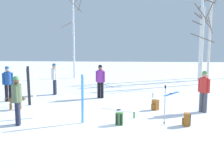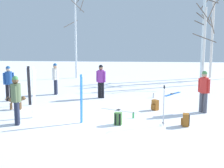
# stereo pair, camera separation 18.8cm
# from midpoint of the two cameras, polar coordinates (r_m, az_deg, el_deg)

# --- Properties ---
(ground_plane) EXTENTS (60.00, 60.00, 0.00)m
(ground_plane) POSITION_cam_midpoint_polar(r_m,az_deg,el_deg) (10.30, -1.68, -7.43)
(ground_plane) COLOR white
(person_0) EXTENTS (0.44, 0.34, 1.72)m
(person_0) POSITION_cam_midpoint_polar(r_m,az_deg,el_deg) (14.22, -20.21, 0.57)
(person_0) COLOR black
(person_0) RESTS_ON ground_plane
(person_1) EXTENTS (0.34, 0.52, 1.72)m
(person_1) POSITION_cam_midpoint_polar(r_m,az_deg,el_deg) (15.34, -11.27, 1.50)
(person_1) COLOR #1E2338
(person_1) RESTS_ON ground_plane
(person_2) EXTENTS (0.34, 0.50, 1.72)m
(person_2) POSITION_cam_midpoint_polar(r_m,az_deg,el_deg) (10.05, -18.71, -2.55)
(person_2) COLOR #1E2338
(person_2) RESTS_ON ground_plane
(person_3) EXTENTS (0.41, 0.39, 1.72)m
(person_3) POSITION_cam_midpoint_polar(r_m,az_deg,el_deg) (11.77, 18.90, -0.96)
(person_3) COLOR #4C4C56
(person_3) RESTS_ON ground_plane
(person_4) EXTENTS (0.50, 0.34, 1.72)m
(person_4) POSITION_cam_midpoint_polar(r_m,az_deg,el_deg) (14.08, -1.92, 1.03)
(person_4) COLOR black
(person_4) RESTS_ON ground_plane
(dog) EXTENTS (0.89, 0.33, 0.57)m
(dog) POSITION_cam_midpoint_polar(r_m,az_deg,el_deg) (12.44, -18.73, -3.23)
(dog) COLOR brown
(dog) RESTS_ON ground_plane
(ski_pair_planted_0) EXTENTS (0.07, 0.16, 1.74)m
(ski_pair_planted_0) POSITION_cam_midpoint_polar(r_m,az_deg,el_deg) (9.79, -5.81, -3.11)
(ski_pair_planted_0) COLOR blue
(ski_pair_planted_0) RESTS_ON ground_plane
(ski_pair_planted_1) EXTENTS (0.14, 0.25, 1.95)m
(ski_pair_planted_1) POSITION_cam_midpoint_polar(r_m,az_deg,el_deg) (10.81, -15.36, -1.69)
(ski_pair_planted_1) COLOR white
(ski_pair_planted_1) RESTS_ON ground_plane
(ski_pair_planted_2) EXTENTS (0.12, 0.12, 1.79)m
(ski_pair_planted_2) POSITION_cam_midpoint_polar(r_m,az_deg,el_deg) (13.01, -16.39, -0.37)
(ski_pair_planted_2) COLOR black
(ski_pair_planted_2) RESTS_ON ground_plane
(ski_pair_lying_0) EXTENTS (1.11, 1.45, 0.05)m
(ski_pair_lying_0) POSITION_cam_midpoint_polar(r_m,az_deg,el_deg) (15.61, 12.74, -2.03)
(ski_pair_lying_0) COLOR blue
(ski_pair_lying_0) RESTS_ON ground_plane
(ski_pair_lying_1) EXTENTS (1.65, 0.90, 0.05)m
(ski_pair_lying_1) POSITION_cam_midpoint_polar(r_m,az_deg,el_deg) (11.66, 2.00, -5.45)
(ski_pair_lying_1) COLOR white
(ski_pair_lying_1) RESTS_ON ground_plane
(ski_poles_0) EXTENTS (0.07, 0.23, 1.40)m
(ski_poles_0) POSITION_cam_midpoint_polar(r_m,az_deg,el_deg) (9.67, 11.20, -4.10)
(ski_poles_0) COLOR #B2B2BC
(ski_poles_0) RESTS_ON ground_plane
(backpack_0) EXTENTS (0.31, 0.29, 0.44)m
(backpack_0) POSITION_cam_midpoint_polar(r_m,az_deg,el_deg) (9.86, 15.48, -7.20)
(backpack_0) COLOR #99591E
(backpack_0) RESTS_ON ground_plane
(backpack_1) EXTENTS (0.28, 0.31, 0.44)m
(backpack_1) POSITION_cam_midpoint_polar(r_m,az_deg,el_deg) (9.68, 1.85, -7.18)
(backpack_1) COLOR #4C7F3F
(backpack_1) RESTS_ON ground_plane
(backpack_2) EXTENTS (0.35, 0.34, 0.44)m
(backpack_2) POSITION_cam_midpoint_polar(r_m,az_deg,el_deg) (11.84, 9.35, -4.33)
(backpack_2) COLOR #99591E
(backpack_2) RESTS_ON ground_plane
(water_bottle_0) EXTENTS (0.08, 0.08, 0.23)m
(water_bottle_0) POSITION_cam_midpoint_polar(r_m,az_deg,el_deg) (10.53, 4.95, -6.50)
(water_bottle_0) COLOR green
(water_bottle_0) RESTS_ON ground_plane
(water_bottle_1) EXTENTS (0.07, 0.07, 0.23)m
(water_bottle_1) POSITION_cam_midpoint_polar(r_m,az_deg,el_deg) (14.44, 8.95, -2.39)
(water_bottle_1) COLOR silver
(water_bottle_1) RESTS_ON ground_plane
(birch_tree_0) EXTENTS (1.80, 1.73, 7.10)m
(birch_tree_0) POSITION_cam_midpoint_polar(r_m,az_deg,el_deg) (22.12, -7.26, 10.91)
(birch_tree_0) COLOR silver
(birch_tree_0) RESTS_ON ground_plane
(birch_tree_1) EXTENTS (1.59, 1.10, 5.35)m
(birch_tree_1) POSITION_cam_midpoint_polar(r_m,az_deg,el_deg) (19.36, 18.81, 7.73)
(birch_tree_1) COLOR silver
(birch_tree_1) RESTS_ON ground_plane
(birch_tree_2) EXTENTS (1.34, 1.32, 6.11)m
(birch_tree_2) POSITION_cam_midpoint_polar(r_m,az_deg,el_deg) (21.40, 18.58, 9.25)
(birch_tree_2) COLOR silver
(birch_tree_2) RESTS_ON ground_plane
(birch_tree_3) EXTENTS (1.38, 1.37, 7.38)m
(birch_tree_3) POSITION_cam_midpoint_polar(r_m,az_deg,el_deg) (23.52, 20.31, 10.52)
(birch_tree_3) COLOR silver
(birch_tree_3) RESTS_ON ground_plane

